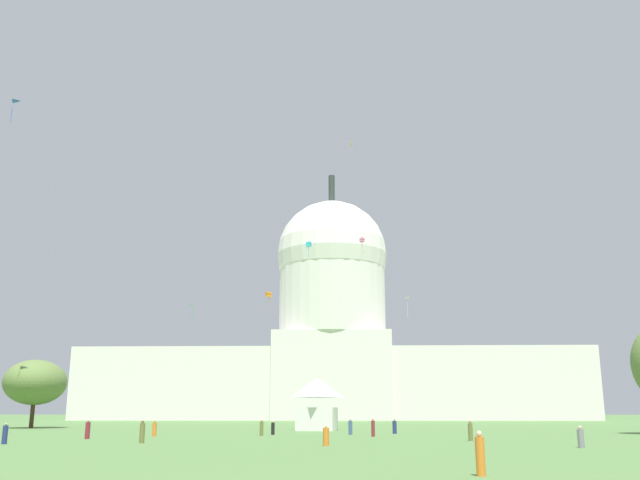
{
  "coord_description": "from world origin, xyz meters",
  "views": [
    {
      "loc": [
        3.82,
        -23.89,
        2.57
      ],
      "look_at": [
        -1.1,
        109.08,
        35.28
      ],
      "focal_mm": 38.94,
      "sensor_mm": 36.0,
      "label": 1
    }
  ],
  "objects_px": {
    "person_denim_lawn_far_right": "(350,427)",
    "kite_blue_high": "(12,103)",
    "person_orange_front_left": "(480,455)",
    "kite_green_mid": "(193,307)",
    "person_orange_back_right": "(155,429)",
    "kite_pink_mid": "(362,240)",
    "person_maroon_front_center": "(373,428)",
    "capitol_building": "(332,341)",
    "event_tent": "(317,403)",
    "person_grey_near_tent": "(581,438)",
    "person_olive_near_tree_west": "(142,433)",
    "kite_cyan_mid": "(309,244)",
    "person_olive_lawn_far_left": "(470,431)",
    "person_navy_mid_right": "(5,434)",
    "kite_orange_mid": "(268,295)",
    "kite_white_mid": "(409,300)",
    "person_orange_deep_crowd": "(326,437)",
    "person_black_mid_left": "(273,428)",
    "kite_yellow_high": "(351,144)",
    "person_maroon_edge_west": "(88,430)",
    "tree_west_near": "(35,382)",
    "person_olive_back_center": "(262,428)",
    "person_navy_front_right": "(395,427)"
  },
  "relations": [
    {
      "from": "person_orange_front_left",
      "to": "kite_green_mid",
      "type": "relative_size",
      "value": 0.57
    },
    {
      "from": "person_orange_back_right",
      "to": "kite_pink_mid",
      "type": "distance_m",
      "value": 64.8
    },
    {
      "from": "tree_west_near",
      "to": "person_orange_back_right",
      "type": "height_order",
      "value": "tree_west_near"
    },
    {
      "from": "person_orange_front_left",
      "to": "kite_cyan_mid",
      "type": "xyz_separation_m",
      "value": [
        -12.49,
        102.43,
        33.31
      ]
    },
    {
      "from": "kite_cyan_mid",
      "to": "kite_orange_mid",
      "type": "bearing_deg",
      "value": -62.3
    },
    {
      "from": "person_olive_near_tree_west",
      "to": "kite_green_mid",
      "type": "relative_size",
      "value": 0.57
    },
    {
      "from": "person_navy_mid_right",
      "to": "kite_blue_high",
      "type": "distance_m",
      "value": 52.33
    },
    {
      "from": "kite_orange_mid",
      "to": "kite_white_mid",
      "type": "height_order",
      "value": "kite_orange_mid"
    },
    {
      "from": "person_orange_back_right",
      "to": "person_maroon_front_center",
      "type": "relative_size",
      "value": 0.87
    },
    {
      "from": "person_olive_near_tree_west",
      "to": "kite_green_mid",
      "type": "bearing_deg",
      "value": 52.29
    },
    {
      "from": "person_navy_mid_right",
      "to": "person_maroon_front_center",
      "type": "height_order",
      "value": "person_maroon_front_center"
    },
    {
      "from": "person_olive_near_tree_west",
      "to": "person_denim_lawn_far_right",
      "type": "relative_size",
      "value": 1.07
    },
    {
      "from": "capitol_building",
      "to": "kite_orange_mid",
      "type": "height_order",
      "value": "capitol_building"
    },
    {
      "from": "person_navy_mid_right",
      "to": "person_grey_near_tent",
      "type": "height_order",
      "value": "person_navy_mid_right"
    },
    {
      "from": "person_navy_mid_right",
      "to": "person_denim_lawn_far_right",
      "type": "xyz_separation_m",
      "value": [
        27.07,
        22.65,
        0.03
      ]
    },
    {
      "from": "kite_white_mid",
      "to": "person_olive_near_tree_west",
      "type": "bearing_deg",
      "value": -157.8
    },
    {
      "from": "event_tent",
      "to": "person_grey_near_tent",
      "type": "bearing_deg",
      "value": -57.51
    },
    {
      "from": "tree_west_near",
      "to": "person_olive_near_tree_west",
      "type": "relative_size",
      "value": 6.79
    },
    {
      "from": "person_olive_back_center",
      "to": "person_denim_lawn_far_right",
      "type": "bearing_deg",
      "value": -70.07
    },
    {
      "from": "person_olive_back_center",
      "to": "person_orange_deep_crowd",
      "type": "bearing_deg",
      "value": -162.6
    },
    {
      "from": "person_orange_deep_crowd",
      "to": "person_orange_back_right",
      "type": "bearing_deg",
      "value": -57.84
    },
    {
      "from": "person_olive_lawn_far_left",
      "to": "kite_orange_mid",
      "type": "distance_m",
      "value": 75.43
    },
    {
      "from": "person_orange_back_right",
      "to": "kite_yellow_high",
      "type": "bearing_deg",
      "value": -60.24
    },
    {
      "from": "person_olive_near_tree_west",
      "to": "kite_orange_mid",
      "type": "distance_m",
      "value": 76.2
    },
    {
      "from": "person_denim_lawn_far_right",
      "to": "kite_blue_high",
      "type": "bearing_deg",
      "value": 69.55
    },
    {
      "from": "person_orange_front_left",
      "to": "person_navy_front_right",
      "type": "bearing_deg",
      "value": -144.34
    },
    {
      "from": "person_orange_front_left",
      "to": "person_grey_near_tent",
      "type": "bearing_deg",
      "value": -171.2
    },
    {
      "from": "kite_orange_mid",
      "to": "kite_green_mid",
      "type": "bearing_deg",
      "value": 12.55
    },
    {
      "from": "kite_orange_mid",
      "to": "kite_white_mid",
      "type": "xyz_separation_m",
      "value": [
        26.81,
        3.54,
        -0.62
      ]
    },
    {
      "from": "person_orange_deep_crowd",
      "to": "person_olive_back_center",
      "type": "bearing_deg",
      "value": -82.19
    },
    {
      "from": "person_grey_near_tent",
      "to": "person_navy_mid_right",
      "type": "bearing_deg",
      "value": -76.13
    },
    {
      "from": "event_tent",
      "to": "person_black_mid_left",
      "type": "distance_m",
      "value": 16.87
    },
    {
      "from": "person_orange_front_left",
      "to": "person_olive_near_tree_west",
      "type": "height_order",
      "value": "person_olive_near_tree_west"
    },
    {
      "from": "event_tent",
      "to": "person_grey_near_tent",
      "type": "xyz_separation_m",
      "value": [
        20.29,
        -41.95,
        -2.75
      ]
    },
    {
      "from": "person_orange_deep_crowd",
      "to": "kite_orange_mid",
      "type": "xyz_separation_m",
      "value": [
        -13.08,
        76.46,
        23.21
      ]
    },
    {
      "from": "person_navy_front_right",
      "to": "person_grey_near_tent",
      "type": "bearing_deg",
      "value": -53.02
    },
    {
      "from": "kite_green_mid",
      "to": "kite_pink_mid",
      "type": "relative_size",
      "value": 1.01
    },
    {
      "from": "person_olive_lawn_far_left",
      "to": "kite_pink_mid",
      "type": "distance_m",
      "value": 69.4
    },
    {
      "from": "person_black_mid_left",
      "to": "person_olive_back_center",
      "type": "bearing_deg",
      "value": -126.24
    },
    {
      "from": "person_orange_back_right",
      "to": "person_denim_lawn_far_right",
      "type": "distance_m",
      "value": 20.68
    },
    {
      "from": "tree_west_near",
      "to": "person_olive_back_center",
      "type": "relative_size",
      "value": 7.38
    },
    {
      "from": "kite_green_mid",
      "to": "kite_white_mid",
      "type": "relative_size",
      "value": 0.8
    },
    {
      "from": "event_tent",
      "to": "person_orange_back_right",
      "type": "height_order",
      "value": "event_tent"
    },
    {
      "from": "person_olive_lawn_far_left",
      "to": "person_maroon_edge_west",
      "type": "xyz_separation_m",
      "value": [
        -34.51,
        2.67,
        0.0
      ]
    },
    {
      "from": "capitol_building",
      "to": "kite_orange_mid",
      "type": "distance_m",
      "value": 64.16
    },
    {
      "from": "person_black_mid_left",
      "to": "kite_yellow_high",
      "type": "bearing_deg",
      "value": 57.08
    },
    {
      "from": "person_maroon_edge_west",
      "to": "person_olive_back_center",
      "type": "relative_size",
      "value": 1.05
    },
    {
      "from": "person_maroon_edge_west",
      "to": "person_grey_near_tent",
      "type": "xyz_separation_m",
      "value": [
        40.27,
        -13.91,
        -0.11
      ]
    },
    {
      "from": "capitol_building",
      "to": "person_denim_lawn_far_right",
      "type": "relative_size",
      "value": 81.34
    },
    {
      "from": "person_maroon_front_center",
      "to": "person_maroon_edge_west",
      "type": "bearing_deg",
      "value": -112.37
    }
  ]
}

